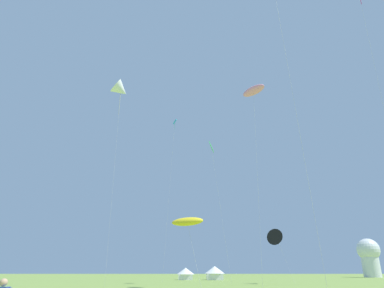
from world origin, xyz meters
The scene contains 9 objects.
kite_black_delta centered at (13.42, 51.53, 6.60)m, with size 3.63×4.09×8.10m.
kite_yellow_parafoil centered at (-0.57, 29.98, 6.40)m, with size 3.68×2.96×6.98m.
kite_white_delta centered at (-11.46, 43.37, 28.85)m, with size 3.98×3.74×30.50m.
kite_green_diamond centered at (3.21, 49.57, 21.12)m, with size 2.90×2.21×22.52m.
kite_cyan_diamond centered at (-3.43, 53.96, 26.27)m, with size 1.78×1.79×28.85m.
kite_pink_parafoil centered at (8.03, 35.49, 24.16)m, with size 3.37×3.82×24.83m.
festival_tent_center centered at (-1.48, 73.86, 1.36)m, with size 3.77×3.77×2.45m.
festival_tent_left centered at (4.80, 73.86, 1.55)m, with size 4.30×4.30×2.79m.
observatory_dome centered at (51.96, 99.85, 6.01)m, with size 6.40×6.40×10.80m.
Camera 1 is at (-0.10, -3.24, 1.96)m, focal length 31.23 mm.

